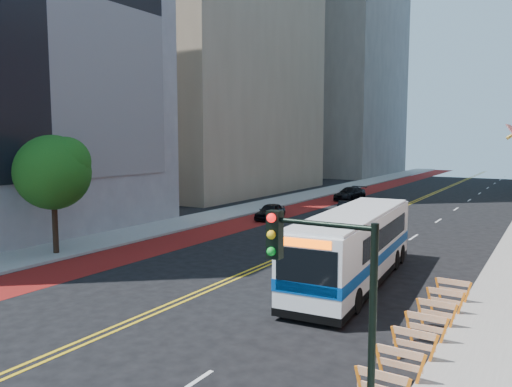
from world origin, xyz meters
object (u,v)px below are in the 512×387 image
object	(u,v)px
car_b	(348,211)
car_c	(350,194)
car_a	(270,212)
traffic_signal	(326,295)
street_tree	(54,169)
transit_bus	(355,246)

from	to	relation	value
car_b	car_c	world-z (taller)	car_b
car_a	car_c	size ratio (longest dim) A/B	0.80
car_b	car_c	distance (m)	13.99
traffic_signal	car_b	bearing A→B (deg)	110.16
traffic_signal	street_tree	bearing A→B (deg)	155.18
car_a	traffic_signal	bearing A→B (deg)	-65.96
transit_bus	street_tree	bearing A→B (deg)	-171.97
street_tree	traffic_signal	bearing A→B (deg)	-24.82
street_tree	car_c	distance (m)	33.92
traffic_signal	transit_bus	world-z (taller)	traffic_signal
traffic_signal	car_a	world-z (taller)	traffic_signal
transit_bus	car_a	bearing A→B (deg)	127.42
street_tree	transit_bus	world-z (taller)	street_tree
traffic_signal	car_b	distance (m)	31.80
street_tree	car_a	xyz separation A→B (m)	(4.04, 17.41, -4.25)
transit_bus	car_a	world-z (taller)	transit_bus
street_tree	car_b	distance (m)	22.78
transit_bus	car_c	size ratio (longest dim) A/B	2.53
street_tree	traffic_signal	xyz separation A→B (m)	(20.66, -9.55, -1.19)
street_tree	transit_bus	distance (m)	17.08
traffic_signal	transit_bus	xyz separation A→B (m)	(-4.27, 13.18, -1.99)
traffic_signal	transit_bus	bearing A→B (deg)	107.95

